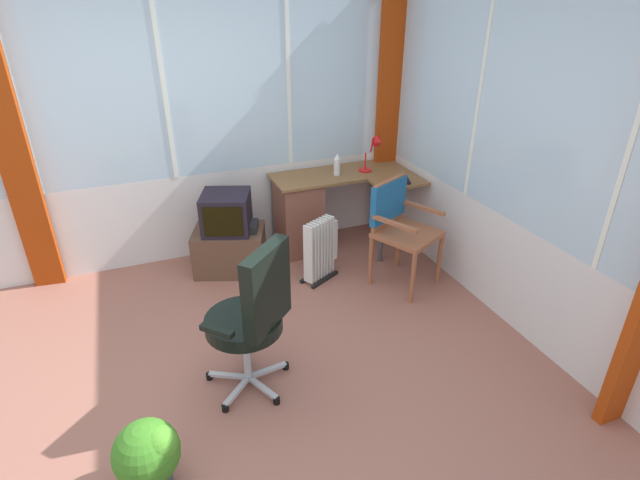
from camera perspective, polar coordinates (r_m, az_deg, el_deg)
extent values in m
cube|color=#985E4F|center=(3.53, -10.25, -17.20)|extent=(5.49, 4.99, 0.06)
cube|color=silver|center=(4.98, -15.71, 2.59)|extent=(4.49, 0.06, 0.84)
cube|color=silver|center=(4.61, -17.80, 17.15)|extent=(4.40, 0.06, 1.72)
cube|color=white|center=(4.66, -31.97, 14.51)|extent=(0.04, 0.07, 1.72)
cube|color=white|center=(4.61, -17.80, 17.15)|extent=(0.04, 0.07, 1.72)
cube|color=white|center=(4.82, -3.80, 18.73)|extent=(0.04, 0.07, 1.72)
cube|color=silver|center=(4.15, 21.44, -3.59)|extent=(0.06, 3.99, 0.84)
cube|color=silver|center=(3.70, 24.88, 13.66)|extent=(0.06, 3.91, 1.72)
cube|color=white|center=(3.29, 32.93, 10.30)|extent=(0.07, 0.04, 1.72)
cube|color=white|center=(4.18, 18.41, 16.11)|extent=(0.07, 0.04, 1.72)
cube|color=#A6370D|center=(4.68, -32.29, 9.58)|extent=(0.26, 0.10, 2.64)
cube|color=#A6370D|center=(5.18, 7.98, 14.89)|extent=(0.25, 0.08, 2.64)
cube|color=brown|center=(4.93, 2.35, 7.65)|extent=(1.36, 0.51, 0.02)
cube|color=brown|center=(4.77, 9.08, 6.64)|extent=(0.51, 0.31, 0.02)
cube|color=brown|center=(4.92, -2.56, 2.72)|extent=(0.40, 0.47, 0.73)
cylinder|color=#4C4C51|center=(4.73, 7.20, 1.52)|extent=(0.04, 0.04, 0.74)
cylinder|color=#4C4C51|center=(5.06, -5.37, 3.37)|extent=(0.04, 0.04, 0.74)
cylinder|color=red|center=(4.99, 5.24, 8.08)|extent=(0.13, 0.13, 0.02)
cylinder|color=red|center=(4.96, 5.28, 9.10)|extent=(0.02, 0.02, 0.17)
cylinder|color=red|center=(4.91, 6.06, 10.93)|extent=(0.02, 0.07, 0.17)
cone|color=red|center=(4.89, 6.83, 11.23)|extent=(0.11, 0.11, 0.12)
cube|color=black|center=(4.75, 10.05, 6.77)|extent=(0.09, 0.16, 0.02)
cylinder|color=silver|center=(4.84, 1.98, 8.46)|extent=(0.06, 0.06, 0.16)
cone|color=white|center=(4.81, 2.00, 9.67)|extent=(0.06, 0.06, 0.06)
cylinder|color=#975637|center=(4.21, 10.69, -4.41)|extent=(0.04, 0.04, 0.48)
cylinder|color=#975637|center=(4.54, 13.67, -2.17)|extent=(0.04, 0.04, 0.48)
cylinder|color=#975637|center=(4.41, 5.88, -2.43)|extent=(0.04, 0.04, 0.48)
cylinder|color=#975637|center=(4.73, 9.07, -0.44)|extent=(0.04, 0.04, 0.48)
cube|color=#975637|center=(4.35, 10.10, 0.66)|extent=(0.64, 0.64, 0.04)
cube|color=#975637|center=(4.35, 7.93, 4.30)|extent=(0.40, 0.22, 0.43)
cube|color=#1B5A93|center=(4.35, 7.94, 4.56)|extent=(0.44, 0.26, 0.36)
cube|color=#975637|center=(4.10, 8.64, 1.87)|extent=(0.23, 0.40, 0.03)
cube|color=#975637|center=(4.44, 11.83, 3.68)|extent=(0.23, 0.40, 0.03)
cube|color=#B7B7BF|center=(3.44, -9.57, -16.86)|extent=(0.23, 0.22, 0.02)
cylinder|color=black|center=(3.38, -10.92, -18.57)|extent=(0.05, 0.05, 0.05)
cube|color=#B7B7BF|center=(3.44, -6.72, -16.60)|extent=(0.15, 0.27, 0.02)
cylinder|color=black|center=(3.38, -5.06, -18.05)|extent=(0.05, 0.05, 0.05)
cube|color=#B7B7BF|center=(3.56, -6.10, -14.78)|extent=(0.28, 0.07, 0.02)
cylinder|color=black|center=(3.61, -3.99, -14.36)|extent=(0.05, 0.05, 0.05)
cube|color=#B7B7BF|center=(3.63, -8.41, -13.97)|extent=(0.09, 0.28, 0.02)
cylinder|color=black|center=(3.75, -8.52, -12.82)|extent=(0.05, 0.05, 0.05)
cube|color=#B7B7BF|center=(3.56, -10.53, -15.18)|extent=(0.26, 0.17, 0.02)
cylinder|color=black|center=(3.61, -12.70, -15.14)|extent=(0.05, 0.05, 0.05)
cylinder|color=#B7B7BF|center=(3.38, -8.52, -12.76)|extent=(0.05, 0.05, 0.41)
cylinder|color=black|center=(3.23, -8.82, -9.47)|extent=(0.50, 0.50, 0.09)
cube|color=black|center=(2.97, -6.19, -5.64)|extent=(0.37, 0.36, 0.53)
cube|color=black|center=(3.34, -6.46, -5.21)|extent=(0.19, 0.19, 0.04)
cube|color=black|center=(2.98, -11.85, -10.23)|extent=(0.19, 0.19, 0.04)
cube|color=brown|center=(4.71, -10.39, -1.13)|extent=(0.75, 0.63, 0.42)
cube|color=black|center=(4.54, -10.80, 3.17)|extent=(0.53, 0.52, 0.36)
cube|color=black|center=(4.36, -11.18, 2.07)|extent=(0.33, 0.13, 0.28)
cube|color=#262628|center=(4.58, -8.86, 1.56)|extent=(0.32, 0.30, 0.07)
cube|color=silver|center=(4.33, -1.36, -1.77)|extent=(0.07, 0.10, 0.56)
cube|color=silver|center=(4.36, -1.00, -1.57)|extent=(0.07, 0.10, 0.56)
cube|color=silver|center=(4.39, -0.64, -1.36)|extent=(0.07, 0.10, 0.56)
cube|color=silver|center=(4.42, -0.28, -1.16)|extent=(0.07, 0.10, 0.56)
cube|color=silver|center=(4.45, 0.07, -0.96)|extent=(0.07, 0.10, 0.56)
cube|color=silver|center=(4.47, 0.41, -0.77)|extent=(0.07, 0.10, 0.56)
cube|color=silver|center=(4.50, 0.75, -0.57)|extent=(0.07, 0.10, 0.56)
cube|color=silver|center=(4.53, 1.09, -0.38)|extent=(0.07, 0.10, 0.56)
cube|color=black|center=(4.54, 0.57, -4.60)|extent=(0.33, 0.19, 0.03)
cube|color=black|center=(4.62, -0.77, -4.01)|extent=(0.33, 0.19, 0.03)
cube|color=silver|center=(4.55, 1.41, 0.11)|extent=(0.09, 0.10, 0.39)
cylinder|color=#3E4B4B|center=(3.09, -18.86, -24.55)|extent=(0.21, 0.21, 0.12)
sphere|color=#3A7D22|center=(2.95, -19.46, -22.21)|extent=(0.35, 0.35, 0.35)
sphere|color=#4B952A|center=(2.87, -18.15, -21.58)|extent=(0.19, 0.19, 0.19)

